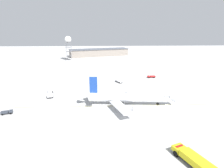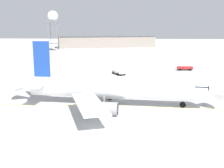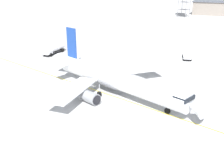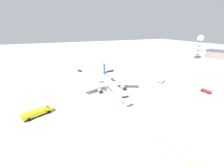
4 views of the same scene
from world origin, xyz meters
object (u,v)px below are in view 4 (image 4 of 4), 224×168
pushback_tug_truck (162,81)px  fire_tender_truck (36,113)px  radar_tower (200,39)px  baggage_truck_truck (80,70)px  airliner_main (112,86)px  ops_pickup_truck (206,91)px  fuel_tanker_truck (109,70)px

pushback_tug_truck → fire_tender_truck: (69.76, 11.09, 0.74)m
radar_tower → baggage_truck_truck: bearing=-0.3°
airliner_main → radar_tower: radar_tower is taller
ops_pickup_truck → baggage_truck_truck: ops_pickup_truck is taller
baggage_truck_truck → ops_pickup_truck: bearing=19.9°
pushback_tug_truck → radar_tower: bearing=178.0°
ops_pickup_truck → baggage_truck_truck: bearing=33.6°
airliner_main → baggage_truck_truck: size_ratio=9.01×
airliner_main → radar_tower: (-120.45, -44.68, 17.12)m
radar_tower → pushback_tug_truck: bearing=27.0°
fuel_tanker_truck → baggage_truck_truck: bearing=-42.7°
fire_tender_truck → baggage_truck_truck: fire_tender_truck is taller
fuel_tanker_truck → ops_pickup_truck: fuel_tanker_truck is taller
baggage_truck_truck → airliner_main: bearing=-8.7°
fire_tender_truck → ops_pickup_truck: bearing=-29.8°
airliner_main → baggage_truck_truck: airliner_main is taller
fuel_tanker_truck → radar_tower: size_ratio=0.39×
radar_tower → ops_pickup_truck: bearing=40.8°
airliner_main → fire_tender_truck: 37.59m
pushback_tug_truck → radar_tower: size_ratio=0.23×
pushback_tug_truck → baggage_truck_truck: pushback_tug_truck is taller
radar_tower → fire_tender_truck: bearing=19.5°
pushback_tug_truck → fire_tender_truck: 70.64m
fuel_tanker_truck → fire_tender_truck: 66.99m
airliner_main → fire_tender_truck: (36.01, 10.68, -1.44)m
pushback_tug_truck → radar_tower: 99.24m
fuel_tanker_truck → ops_pickup_truck: 64.44m
ops_pickup_truck → fire_tender_truck: bearing=79.0°
airliner_main → radar_tower: size_ratio=1.60×
fuel_tanker_truck → baggage_truck_truck: fuel_tanker_truck is taller
airliner_main → radar_tower: bearing=115.3°
fuel_tanker_truck → ops_pickup_truck: size_ratio=1.79×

